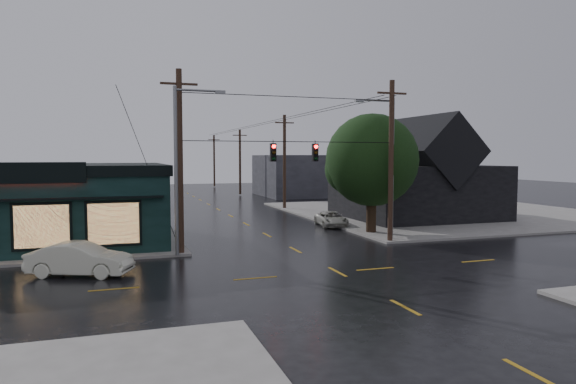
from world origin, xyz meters
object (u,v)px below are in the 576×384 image
object	(u,v)px
utility_pole_nw	(181,255)
utility_pole_ne	(390,243)
corner_tree	(372,160)
sedan_cream	(80,259)
suv_silver	(331,219)

from	to	relation	value
utility_pole_nw	utility_pole_ne	size ratio (longest dim) A/B	1.00
corner_tree	utility_pole_ne	xyz separation A→B (m)	(-0.59, -3.67, -5.17)
sedan_cream	utility_pole_nw	bearing A→B (deg)	-33.16
utility_pole_ne	sedan_cream	bearing A→B (deg)	-169.02
corner_tree	sedan_cream	xyz separation A→B (m)	(-18.56, -7.16, -4.41)
corner_tree	utility_pole_nw	bearing A→B (deg)	-164.87
corner_tree	suv_silver	distance (m)	6.53
utility_pole_ne	sedan_cream	size ratio (longest dim) A/B	2.20
utility_pole_nw	suv_silver	bearing A→B (deg)	33.20
corner_tree	sedan_cream	world-z (taller)	corner_tree
utility_pole_ne	suv_silver	world-z (taller)	utility_pole_ne
corner_tree	utility_pole_nw	world-z (taller)	corner_tree
utility_pole_ne	suv_silver	xyz separation A→B (m)	(-0.50, 8.18, 0.57)
utility_pole_ne	utility_pole_nw	bearing A→B (deg)	180.00
sedan_cream	corner_tree	bearing A→B (deg)	-47.11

